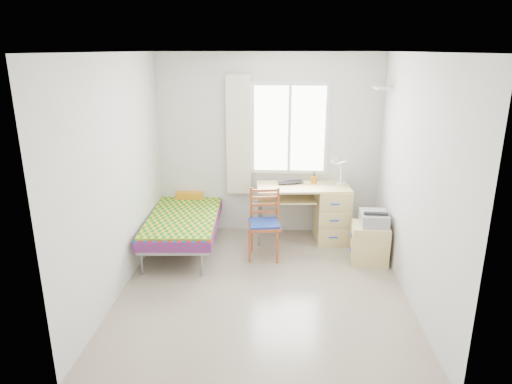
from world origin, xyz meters
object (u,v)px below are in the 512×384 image
cabinet (370,243)px  printer (374,218)px  desk (327,211)px  bed (186,216)px  chair (265,219)px

cabinet → printer: 0.34m
desk → cabinet: bearing=-58.7°
cabinet → printer: (0.04, 0.03, 0.33)m
bed → desk: bed is taller
printer → bed: bearing=172.8°
printer → desk: bearing=131.3°
bed → printer: bearing=-11.8°
cabinet → printer: bearing=47.8°
bed → printer: 2.53m
bed → desk: size_ratio=1.51×
chair → cabinet: 1.38m
bed → chair: size_ratio=2.20×
bed → cabinet: 2.50m
chair → printer: (1.39, -0.08, 0.07)m
chair → bed: bearing=154.8°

